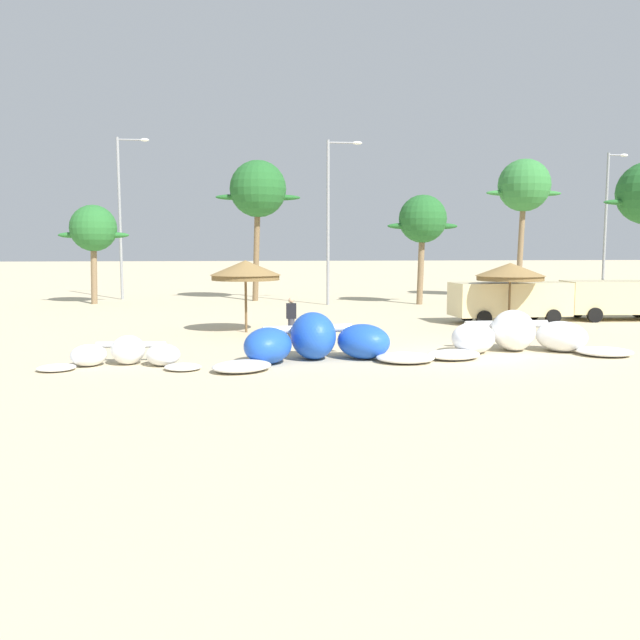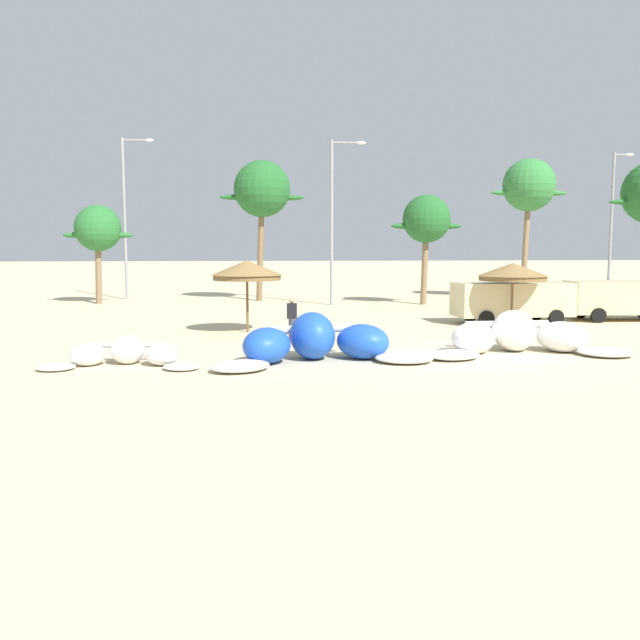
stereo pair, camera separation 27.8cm
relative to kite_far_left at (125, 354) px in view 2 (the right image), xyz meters
name	(u,v)px [view 2 (the right image)]	position (x,y,z in m)	size (l,w,h in m)	color
ground_plane	(466,357)	(10.47, 0.53, -0.33)	(260.00, 260.00, 0.00)	beige
kite_far_left	(125,354)	(0.00, 0.00, 0.00)	(4.88, 2.36, 0.86)	white
kite_left	(316,343)	(5.64, 0.20, 0.23)	(6.98, 3.86, 1.46)	white
kite_left_of_center	(518,337)	(12.41, 1.18, 0.19)	(7.08, 3.24, 1.37)	white
beach_umbrella_near_van	(247,270)	(3.50, 7.30, 2.19)	(2.87, 2.87, 2.92)	brown
beach_umbrella_middle	(513,272)	(14.89, 8.15, 2.05)	(3.00, 3.00, 2.76)	brown
parked_van	(620,297)	(20.88, 10.07, 0.76)	(5.10, 2.58, 1.84)	beige
parked_car_second	(510,299)	(15.29, 9.41, 0.76)	(5.38, 2.39, 1.84)	beige
person_near_kites	(292,319)	(5.15, 4.47, 0.49)	(0.36, 0.24, 1.62)	#383842
palm_leftmost	(98,229)	(-5.51, 21.68, 4.12)	(4.13, 2.76, 5.91)	#7F6647
palm_left	(262,190)	(4.30, 22.91, 6.61)	(5.30, 3.54, 8.79)	brown
palm_left_of_gap	(426,220)	(13.91, 19.32, 4.65)	(4.24, 2.83, 6.48)	#7F6647
palm_center_left	(529,187)	(21.47, 22.67, 6.94)	(5.06, 3.38, 9.06)	#7F6647
lamppost_west	(127,210)	(-4.38, 24.97, 5.42)	(2.07, 0.24, 10.35)	gray
lamppost_west_center	(335,213)	(8.48, 19.54, 5.03)	(2.08, 0.24, 9.56)	gray
lamppost_east_center	(613,218)	(27.73, 23.56, 4.99)	(1.45, 0.24, 9.64)	gray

